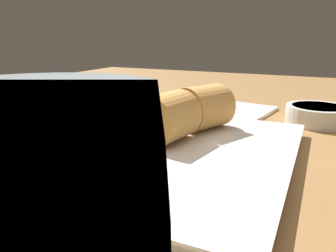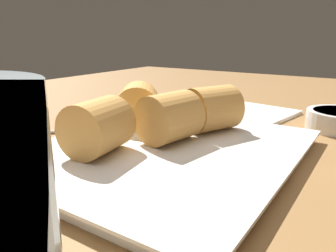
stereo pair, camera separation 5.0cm
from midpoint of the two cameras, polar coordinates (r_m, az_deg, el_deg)
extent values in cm
cube|color=olive|center=(34.42, -3.25, -9.55)|extent=(180.00, 140.00, 2.00)
cube|color=white|center=(37.36, -3.84, -4.81)|extent=(30.55, 25.87, 1.20)
cube|color=white|center=(37.10, -3.86, -3.72)|extent=(31.77, 26.90, 0.30)
cylinder|color=#D19347|center=(34.19, -16.04, -0.69)|extent=(6.97, 6.61, 5.75)
sphere|color=#56843D|center=(36.01, -14.16, 0.26)|extent=(3.74, 3.74, 3.74)
cylinder|color=#D19347|center=(37.82, -3.90, 1.45)|extent=(7.08, 6.73, 5.75)
sphere|color=#6B9E47|center=(39.52, -1.86, 2.10)|extent=(3.74, 3.74, 3.74)
cylinder|color=#D19347|center=(44.55, -10.05, 3.43)|extent=(8.37, 8.27, 5.75)
sphere|color=#6B9E47|center=(46.73, -10.06, 4.00)|extent=(3.74, 3.74, 3.74)
cylinder|color=#D19347|center=(43.00, 2.95, 3.21)|extent=(8.00, 7.78, 5.75)
sphere|color=#B23D2D|center=(44.53, 5.05, 3.61)|extent=(3.74, 3.74, 3.74)
cylinder|color=silver|center=(55.53, 22.35, 1.77)|extent=(9.69, 9.69, 2.84)
cylinder|color=maroon|center=(55.28, 22.47, 2.94)|extent=(7.95, 7.95, 0.51)
cylinder|color=silver|center=(47.71, -28.64, -2.61)|extent=(9.05, 4.60, 0.50)
ellipsoid|color=silver|center=(49.94, -18.31, -0.29)|extent=(4.18, 3.80, 1.17)
cube|color=white|center=(59.49, 8.96, 2.54)|extent=(15.74, 14.01, 0.60)
camera|label=1|loc=(0.03, -93.93, -1.11)|focal=35.00mm
camera|label=2|loc=(0.03, 86.07, 1.11)|focal=35.00mm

